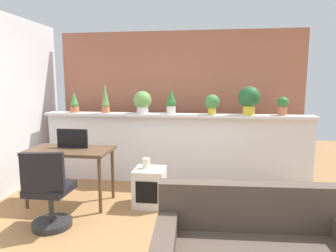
{
  "coord_description": "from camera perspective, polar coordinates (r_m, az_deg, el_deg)",
  "views": [
    {
      "loc": [
        0.55,
        -2.7,
        1.64
      ],
      "look_at": [
        -0.01,
        1.27,
        1.04
      ],
      "focal_mm": 31.93,
      "sensor_mm": 36.0,
      "label": 1
    }
  ],
  "objects": [
    {
      "name": "brick_wall_behind",
      "position": [
        5.34,
        2.08,
        4.34
      ],
      "size": [
        4.25,
        0.1,
        2.5
      ],
      "primitive_type": "cube",
      "color": "#AD664C",
      "rests_on": "ground"
    },
    {
      "name": "potted_plant_4",
      "position": [
        4.66,
        8.42,
        4.39
      ],
      "size": [
        0.23,
        0.23,
        0.31
      ],
      "color": "gold",
      "rests_on": "plant_shelf"
    },
    {
      "name": "potted_plant_6",
      "position": [
        4.82,
        21.05,
        3.74
      ],
      "size": [
        0.17,
        0.17,
        0.28
      ],
      "color": "#C66B42",
      "rests_on": "plant_shelf"
    },
    {
      "name": "vase_on_shelf",
      "position": [
        3.99,
        -4.19,
        -7.09
      ],
      "size": [
        0.1,
        0.1,
        0.13
      ],
      "primitive_type": "cylinder",
      "color": "silver",
      "rests_on": "side_cube_shelf"
    },
    {
      "name": "ground_plane",
      "position": [
        3.21,
        -3.22,
        -22.25
      ],
      "size": [
        12.0,
        12.0,
        0.0
      ],
      "primitive_type": "plane",
      "color": "#9E7042"
    },
    {
      "name": "tv_monitor",
      "position": [
        4.22,
        -17.79,
        -2.28
      ],
      "size": [
        0.42,
        0.04,
        0.26
      ],
      "primitive_type": "cube",
      "color": "black",
      "rests_on": "desk"
    },
    {
      "name": "office_chair",
      "position": [
        3.63,
        -21.81,
        -12.3
      ],
      "size": [
        0.48,
        0.48,
        0.91
      ],
      "color": "#262628",
      "rests_on": "ground"
    },
    {
      "name": "potted_plant_3",
      "position": [
        4.72,
        0.6,
        4.64
      ],
      "size": [
        0.16,
        0.16,
        0.39
      ],
      "color": "silver",
      "rests_on": "plant_shelf"
    },
    {
      "name": "potted_plant_5",
      "position": [
        4.7,
        15.23,
        5.06
      ],
      "size": [
        0.33,
        0.33,
        0.44
      ],
      "color": "gold",
      "rests_on": "plant_shelf"
    },
    {
      "name": "desk",
      "position": [
        4.2,
        -18.23,
        -5.32
      ],
      "size": [
        1.1,
        0.6,
        0.75
      ],
      "color": "brown",
      "rests_on": "ground"
    },
    {
      "name": "divider_wall",
      "position": [
        4.86,
        1.3,
        -4.49
      ],
      "size": [
        4.25,
        0.16,
        1.09
      ],
      "primitive_type": "cube",
      "color": "silver",
      "rests_on": "ground"
    },
    {
      "name": "plant_shelf",
      "position": [
        4.72,
        1.27,
        2.1
      ],
      "size": [
        4.25,
        0.3,
        0.04
      ],
      "primitive_type": "cube",
      "color": "silver",
      "rests_on": "divider_wall"
    },
    {
      "name": "potted_plant_1",
      "position": [
        4.94,
        -11.87,
        4.86
      ],
      "size": [
        0.13,
        0.13,
        0.48
      ],
      "color": "#C66B42",
      "rests_on": "plant_shelf"
    },
    {
      "name": "potted_plant_2",
      "position": [
        4.83,
        -4.9,
        4.72
      ],
      "size": [
        0.29,
        0.29,
        0.36
      ],
      "color": "silver",
      "rests_on": "plant_shelf"
    },
    {
      "name": "side_cube_shelf",
      "position": [
        4.05,
        -3.54,
        -11.56
      ],
      "size": [
        0.4,
        0.41,
        0.5
      ],
      "color": "silver",
      "rests_on": "ground"
    },
    {
      "name": "potted_plant_0",
      "position": [
        5.16,
        -17.45,
        4.13
      ],
      "size": [
        0.14,
        0.14,
        0.35
      ],
      "color": "#C66B42",
      "rests_on": "plant_shelf"
    }
  ]
}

